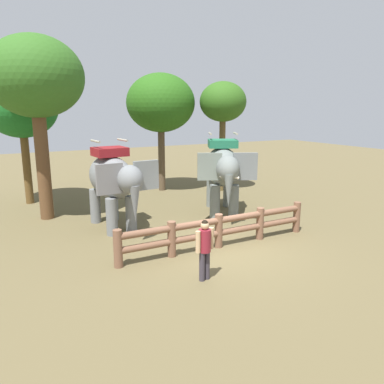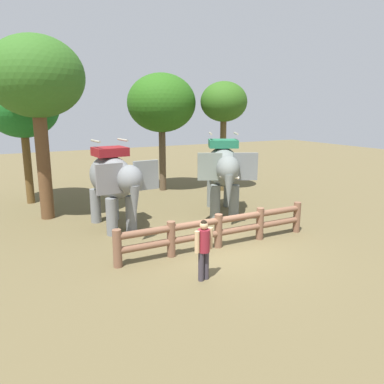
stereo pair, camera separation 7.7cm
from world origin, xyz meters
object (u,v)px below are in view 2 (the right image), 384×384
(tree_far_right, at_px, (224,103))
(tree_deep_back, at_px, (22,108))
(tree_far_left, at_px, (162,104))
(log_fence, at_px, (218,228))
(tourist_woman_in_black, at_px, (204,246))
(tree_back_center, at_px, (36,79))
(elephant_center, at_px, (223,169))
(elephant_near_left, at_px, (114,180))

(tree_far_right, height_order, tree_deep_back, tree_deep_back)
(tree_far_left, height_order, tree_deep_back, tree_far_left)
(log_fence, xyz_separation_m, tree_deep_back, (-4.56, 8.67, 3.57))
(tree_far_left, bearing_deg, tourist_woman_in_black, -108.06)
(tree_back_center, xyz_separation_m, tree_deep_back, (-0.35, 2.88, -1.02))
(log_fence, height_order, tree_far_left, tree_far_left)
(log_fence, xyz_separation_m, tree_back_center, (-4.21, 5.79, 4.60))
(elephant_center, height_order, tourist_woman_in_black, elephant_center)
(log_fence, distance_m, tree_far_right, 9.09)
(tourist_woman_in_black, relative_size, tree_far_right, 0.28)
(tourist_woman_in_black, bearing_deg, log_fence, 49.34)
(tree_back_center, bearing_deg, tourist_woman_in_black, -70.32)
(tree_far_right, bearing_deg, tree_back_center, -172.65)
(log_fence, height_order, tree_back_center, tree_back_center)
(elephant_near_left, bearing_deg, tree_far_right, 28.16)
(elephant_near_left, distance_m, tree_far_left, 7.06)
(log_fence, height_order, tree_deep_back, tree_deep_back)
(elephant_near_left, bearing_deg, tree_deep_back, 113.28)
(log_fence, bearing_deg, tourist_woman_in_black, -130.66)
(elephant_center, bearing_deg, tree_deep_back, 140.61)
(tourist_woman_in_black, height_order, tree_far_right, tree_far_right)
(elephant_near_left, height_order, tourist_woman_in_black, elephant_near_left)
(log_fence, height_order, elephant_near_left, elephant_near_left)
(elephant_near_left, height_order, elephant_center, elephant_center)
(elephant_near_left, relative_size, tree_far_right, 0.67)
(tree_back_center, height_order, tree_far_right, tree_back_center)
(elephant_near_left, distance_m, tourist_woman_in_black, 5.18)
(log_fence, height_order, elephant_center, elephant_center)
(log_fence, height_order, tree_far_right, tree_far_right)
(elephant_near_left, bearing_deg, tourist_woman_in_black, -81.68)
(tree_far_left, bearing_deg, tree_far_right, -29.29)
(tree_back_center, relative_size, tree_far_right, 1.23)
(tree_far_left, bearing_deg, elephant_near_left, -128.34)
(elephant_center, height_order, tree_back_center, tree_back_center)
(tree_far_right, relative_size, tree_deep_back, 0.99)
(elephant_near_left, height_order, tree_deep_back, tree_deep_back)
(log_fence, relative_size, tourist_woman_in_black, 4.24)
(tree_far_left, xyz_separation_m, tree_deep_back, (-6.37, 0.24, -0.23))
(elephant_near_left, relative_size, tree_deep_back, 0.67)
(tree_back_center, relative_size, tree_deep_back, 1.23)
(tourist_woman_in_black, relative_size, tree_far_left, 0.26)
(log_fence, distance_m, elephant_center, 4.01)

